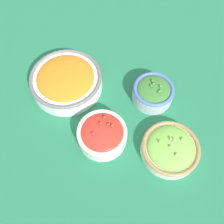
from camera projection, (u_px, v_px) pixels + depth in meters
name	position (u px, v px, depth m)	size (l,w,h in m)	color
ground_plane	(112.00, 117.00, 0.75)	(3.00, 3.00, 0.00)	#23704C
bowl_carrots	(66.00, 80.00, 0.77)	(0.22, 0.22, 0.06)	white
bowl_broccoli	(153.00, 92.00, 0.75)	(0.12, 0.12, 0.07)	#B2C1CC
bowl_lettuce	(170.00, 149.00, 0.67)	(0.16, 0.16, 0.06)	silver
bowl_cherry_tomatoes	(102.00, 134.00, 0.68)	(0.14, 0.14, 0.07)	silver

